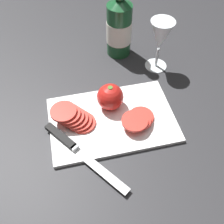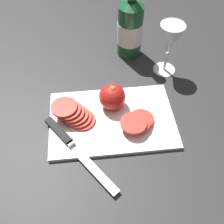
{
  "view_description": "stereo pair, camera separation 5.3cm",
  "coord_description": "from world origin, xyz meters",
  "views": [
    {
      "loc": [
        0.16,
        0.42,
        0.61
      ],
      "look_at": [
        0.05,
        -0.02,
        0.04
      ],
      "focal_mm": 42.0,
      "sensor_mm": 36.0,
      "label": 1
    },
    {
      "loc": [
        0.1,
        0.43,
        0.61
      ],
      "look_at": [
        0.05,
        -0.02,
        0.04
      ],
      "focal_mm": 42.0,
      "sensor_mm": 36.0,
      "label": 2
    }
  ],
  "objects": [
    {
      "name": "tomato_slice_stack_far",
      "position": [
        0.16,
        -0.03,
        0.03
      ],
      "size": [
        0.12,
        0.1,
        0.04
      ],
      "color": "red",
      "rests_on": "cutting_board"
    },
    {
      "name": "wine_bottle",
      "position": [
        -0.04,
        -0.32,
        0.1
      ],
      "size": [
        0.09,
        0.09,
        0.3
      ],
      "color": "#194C28",
      "rests_on": "ground_plane"
    },
    {
      "name": "tomato_slice_stack_near",
      "position": [
        -0.02,
        0.01,
        0.03
      ],
      "size": [
        0.1,
        0.09,
        0.03
      ],
      "color": "red",
      "rests_on": "cutting_board"
    },
    {
      "name": "wine_glass",
      "position": [
        -0.15,
        -0.21,
        0.12
      ],
      "size": [
        0.08,
        0.08,
        0.17
      ],
      "color": "silver",
      "rests_on": "ground_plane"
    },
    {
      "name": "whole_tomato",
      "position": [
        0.05,
        -0.06,
        0.05
      ],
      "size": [
        0.08,
        0.08,
        0.08
      ],
      "color": "red",
      "rests_on": "cutting_board"
    },
    {
      "name": "cutting_board",
      "position": [
        0.05,
        -0.02,
        0.01
      ],
      "size": [
        0.36,
        0.23,
        0.01
      ],
      "color": "white",
      "rests_on": "ground_plane"
    },
    {
      "name": "knife",
      "position": [
        0.19,
        0.04,
        0.02
      ],
      "size": [
        0.19,
        0.24,
        0.01
      ],
      "rotation": [
        0.0,
        0.0,
        2.2
      ],
      "color": "silver",
      "rests_on": "cutting_board"
    },
    {
      "name": "ground_plane",
      "position": [
        0.0,
        0.0,
        0.0
      ],
      "size": [
        3.0,
        3.0,
        0.0
      ],
      "primitive_type": "plane",
      "color": "#28282B"
    }
  ]
}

